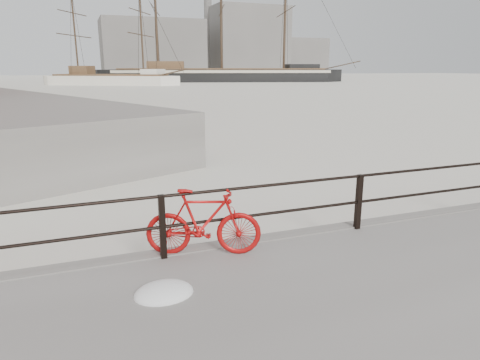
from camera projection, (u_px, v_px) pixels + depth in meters
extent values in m
plane|color=white|center=(350.00, 243.00, 7.95)|extent=(400.00, 400.00, 0.00)
imported|color=#AA0B0B|center=(203.00, 222.00, 6.52)|extent=(1.75, 0.84, 1.06)
ellipsoid|color=white|center=(163.00, 284.00, 5.46)|extent=(0.77, 0.60, 0.27)
cube|color=gray|center=(153.00, 49.00, 139.18)|extent=(32.00, 18.00, 18.00)
cube|color=gray|center=(247.00, 42.00, 154.86)|extent=(26.00, 20.00, 24.00)
cube|color=gray|center=(296.00, 58.00, 168.49)|extent=(20.00, 16.00, 14.00)
cylinder|color=gray|center=(208.00, 13.00, 152.41)|extent=(2.80, 2.80, 44.00)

